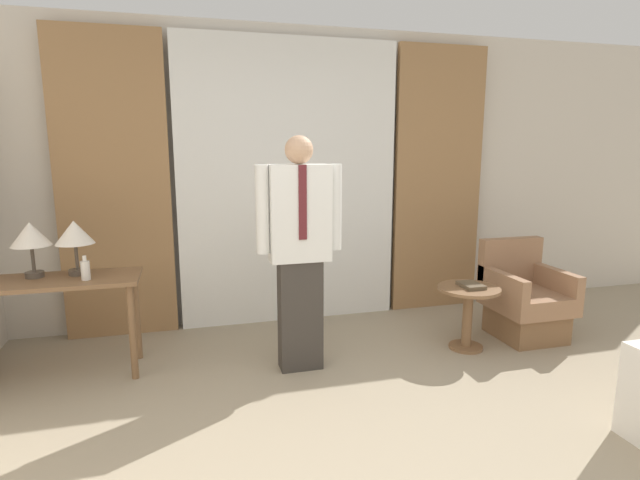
# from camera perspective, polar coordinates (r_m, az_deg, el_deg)

# --- Properties ---
(wall_back) EXTENTS (10.00, 0.06, 2.70)m
(wall_back) POSITION_cam_1_polar(r_m,az_deg,el_deg) (4.72, -3.82, 7.24)
(wall_back) COLOR beige
(wall_back) RESTS_ON ground_plane
(curtain_sheer_center) EXTENTS (2.02, 0.06, 2.58)m
(curtain_sheer_center) POSITION_cam_1_polar(r_m,az_deg,el_deg) (4.60, -3.48, 6.40)
(curtain_sheer_center) COLOR white
(curtain_sheer_center) RESTS_ON ground_plane
(curtain_drape_left) EXTENTS (0.91, 0.06, 2.58)m
(curtain_drape_left) POSITION_cam_1_polar(r_m,az_deg,el_deg) (4.54, -22.49, 5.55)
(curtain_drape_left) COLOR #997047
(curtain_drape_left) RESTS_ON ground_plane
(curtain_drape_right) EXTENTS (0.91, 0.06, 2.58)m
(curtain_drape_right) POSITION_cam_1_polar(r_m,az_deg,el_deg) (5.12, 13.33, 6.57)
(curtain_drape_right) COLOR #997047
(curtain_drape_right) RESTS_ON ground_plane
(desk) EXTENTS (1.13, 0.48, 0.72)m
(desk) POSITION_cam_1_polar(r_m,az_deg,el_deg) (3.98, -27.98, -5.67)
(desk) COLOR brown
(desk) RESTS_ON ground_plane
(table_lamp_left) EXTENTS (0.26, 0.26, 0.39)m
(table_lamp_left) POSITION_cam_1_polar(r_m,az_deg,el_deg) (4.01, -30.19, 0.37)
(table_lamp_left) COLOR #4C4238
(table_lamp_left) RESTS_ON desk
(table_lamp_right) EXTENTS (0.26, 0.26, 0.39)m
(table_lamp_right) POSITION_cam_1_polar(r_m,az_deg,el_deg) (3.94, -26.26, 0.57)
(table_lamp_right) COLOR #4C4238
(table_lamp_right) RESTS_ON desk
(bottle_by_lamp) EXTENTS (0.06, 0.06, 0.17)m
(bottle_by_lamp) POSITION_cam_1_polar(r_m,az_deg,el_deg) (3.81, -25.23, -3.11)
(bottle_by_lamp) COLOR silver
(bottle_by_lamp) RESTS_ON desk
(person) EXTENTS (0.62, 0.21, 1.71)m
(person) POSITION_cam_1_polar(r_m,az_deg,el_deg) (3.57, -2.34, -0.66)
(person) COLOR #38332D
(person) RESTS_ON ground_plane
(armchair) EXTENTS (0.60, 0.63, 0.83)m
(armchair) POSITION_cam_1_polar(r_m,az_deg,el_deg) (4.69, 22.30, -6.51)
(armchair) COLOR brown
(armchair) RESTS_ON ground_plane
(side_table) EXTENTS (0.50, 0.50, 0.52)m
(side_table) POSITION_cam_1_polar(r_m,az_deg,el_deg) (4.24, 16.55, -7.34)
(side_table) COLOR brown
(side_table) RESTS_ON ground_plane
(book) EXTENTS (0.15, 0.21, 0.03)m
(book) POSITION_cam_1_polar(r_m,az_deg,el_deg) (4.19, 16.87, -4.98)
(book) COLOR brown
(book) RESTS_ON side_table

